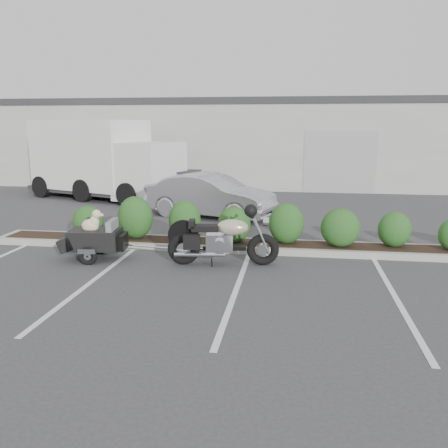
# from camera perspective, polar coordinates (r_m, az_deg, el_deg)

# --- Properties ---
(ground) EXTENTS (90.00, 90.00, 0.00)m
(ground) POSITION_cam_1_polar(r_m,az_deg,el_deg) (9.21, -5.51, -6.21)
(ground) COLOR #38383A
(ground) RESTS_ON ground
(planter_kerb) EXTENTS (12.00, 1.00, 0.15)m
(planter_kerb) POSITION_cam_1_polar(r_m,az_deg,el_deg) (11.10, 2.26, -2.61)
(planter_kerb) COLOR #9E9E93
(planter_kerb) RESTS_ON ground
(building) EXTENTS (26.00, 10.00, 4.00)m
(building) POSITION_cam_1_polar(r_m,az_deg,el_deg) (25.59, 3.76, 9.95)
(building) COLOR #9EA099
(building) RESTS_ON ground
(motorcycle) EXTENTS (2.31, 0.86, 1.33)m
(motorcycle) POSITION_cam_1_polar(r_m,az_deg,el_deg) (9.72, -0.14, -1.94)
(motorcycle) COLOR black
(motorcycle) RESTS_ON ground
(pet_trailer) EXTENTS (1.86, 1.05, 1.10)m
(pet_trailer) POSITION_cam_1_polar(r_m,az_deg,el_deg) (10.53, -15.30, -1.66)
(pet_trailer) COLOR black
(pet_trailer) RESTS_ON ground
(sedan) EXTENTS (4.36, 2.70, 1.36)m
(sedan) POSITION_cam_1_polar(r_m,az_deg,el_deg) (14.79, -1.65, 3.42)
(sedan) COLOR silver
(sedan) RESTS_ON ground
(dumpster) EXTENTS (1.80, 1.27, 1.15)m
(dumpster) POSITION_cam_1_polar(r_m,az_deg,el_deg) (18.11, -5.84, 4.63)
(dumpster) COLOR navy
(dumpster) RESTS_ON ground
(delivery_truck) EXTENTS (6.91, 4.30, 3.02)m
(delivery_truck) POSITION_cam_1_polar(r_m,az_deg,el_deg) (19.10, -14.21, 7.31)
(delivery_truck) COLOR silver
(delivery_truck) RESTS_ON ground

